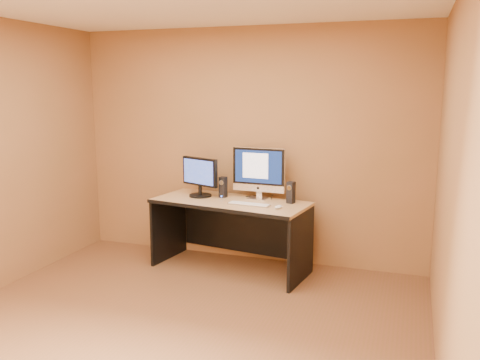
{
  "coord_description": "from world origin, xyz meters",
  "views": [
    {
      "loc": [
        1.75,
        -3.38,
        1.95
      ],
      "look_at": [
        0.1,
        1.45,
        1.01
      ],
      "focal_mm": 38.0,
      "sensor_mm": 36.0,
      "label": 1
    }
  ],
  "objects": [
    {
      "name": "mouse",
      "position": [
        0.53,
        1.38,
        0.78
      ],
      "size": [
        0.09,
        0.12,
        0.04
      ],
      "primitive_type": "ellipsoid",
      "rotation": [
        0.0,
        0.0,
        -0.28
      ],
      "color": "white",
      "rests_on": "desk"
    },
    {
      "name": "floor",
      "position": [
        0.0,
        0.0,
        0.0
      ],
      "size": [
        4.0,
        4.0,
        0.0
      ],
      "primitive_type": "plane",
      "color": "brown",
      "rests_on": "ground"
    },
    {
      "name": "speaker_left",
      "position": [
        -0.18,
        1.69,
        0.87
      ],
      "size": [
        0.08,
        0.08,
        0.23
      ],
      "primitive_type": null,
      "rotation": [
        0.0,
        0.0,
        -0.17
      ],
      "color": "black",
      "rests_on": "desk"
    },
    {
      "name": "cable_a",
      "position": [
        0.33,
        1.86,
        0.76
      ],
      "size": [
        0.06,
        0.22,
        0.01
      ],
      "primitive_type": "cylinder",
      "rotation": [
        1.57,
        0.0,
        0.22
      ],
      "color": "black",
      "rests_on": "desk"
    },
    {
      "name": "keyboard",
      "position": [
        0.2,
        1.43,
        0.77
      ],
      "size": [
        0.45,
        0.15,
        0.02
      ],
      "primitive_type": "cube",
      "rotation": [
        0.0,
        0.0,
        -0.08
      ],
      "color": "#B6B5BA",
      "rests_on": "desk"
    },
    {
      "name": "second_monitor",
      "position": [
        -0.43,
        1.65,
        0.97
      ],
      "size": [
        0.55,
        0.41,
        0.43
      ],
      "primitive_type": null,
      "rotation": [
        0.0,
        0.0,
        -0.37
      ],
      "color": "black",
      "rests_on": "desk"
    },
    {
      "name": "desk",
      "position": [
        -0.04,
        1.55,
        0.38
      ],
      "size": [
        1.73,
        0.96,
        0.76
      ],
      "primitive_type": null,
      "rotation": [
        0.0,
        0.0,
        -0.15
      ],
      "color": "tan",
      "rests_on": "ground"
    },
    {
      "name": "walls",
      "position": [
        0.0,
        0.0,
        1.3
      ],
      "size": [
        4.0,
        4.0,
        2.6
      ],
      "primitive_type": null,
      "color": "#90603A",
      "rests_on": "ground"
    },
    {
      "name": "imac",
      "position": [
        0.2,
        1.74,
        1.04
      ],
      "size": [
        0.59,
        0.24,
        0.56
      ],
      "primitive_type": null,
      "rotation": [
        0.0,
        0.0,
        -0.04
      ],
      "color": "silver",
      "rests_on": "desk"
    },
    {
      "name": "cable_b",
      "position": [
        0.12,
        1.85,
        0.76
      ],
      "size": [
        0.14,
        0.14,
        0.01
      ],
      "primitive_type": "cylinder",
      "rotation": [
        1.57,
        0.0,
        -0.79
      ],
      "color": "black",
      "rests_on": "desk"
    },
    {
      "name": "speaker_right",
      "position": [
        0.59,
        1.65,
        0.87
      ],
      "size": [
        0.09,
        0.09,
        0.23
      ],
      "primitive_type": null,
      "rotation": [
        0.0,
        0.0,
        -0.28
      ],
      "color": "black",
      "rests_on": "desk"
    }
  ]
}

